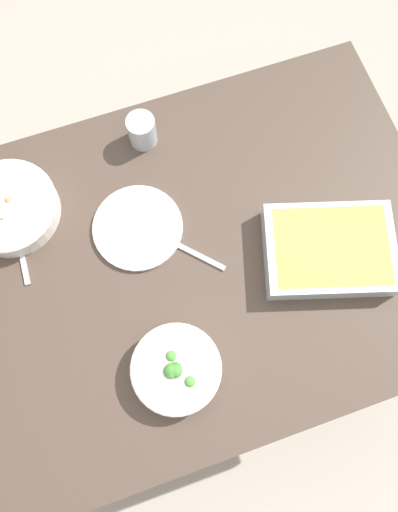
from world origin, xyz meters
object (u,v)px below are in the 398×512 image
Objects in this scene: baking_dish at (329,250)px; spoon_by_stew at (19,241)px; fork_on_table at (187,250)px; stew_bowl at (9,208)px; drink_cup at (142,132)px; broccoli_bowl at (176,369)px; side_plate at (138,228)px.

baking_dish is 2.00× the size of spoon_by_stew.
spoon_by_stew is 0.41m from fork_on_table.
fork_on_table is at bearing 159.35° from baking_dish.
spoon_by_stew is (-0.69, 0.27, -0.03)m from baking_dish.
fork_on_table is (0.37, -0.23, -0.03)m from stew_bowl.
drink_cup is 0.60× the size of fork_on_table.
spoon_by_stew is (-0.00, -0.08, -0.03)m from stew_bowl.
baking_dish is at bearing 18.49° from broccoli_bowl.
drink_cup is at bearing 126.42° from baking_dish.
stew_bowl is at bearing 118.18° from broccoli_bowl.
drink_cup is at bearing 24.39° from spoon_by_stew.
broccoli_bowl is 0.45m from baking_dish.
stew_bowl is at bearing 87.49° from spoon_by_stew.
broccoli_bowl is at bearing -57.23° from spoon_by_stew.
stew_bowl is 0.56m from broccoli_bowl.
broccoli_bowl reaches higher than stew_bowl.
drink_cup reaches higher than stew_bowl.
fork_on_table is (0.11, 0.26, -0.03)m from broccoli_bowl.
spoon_by_stew is at bearing -92.51° from stew_bowl.
broccoli_bowl is 0.35m from side_plate.
broccoli_bowl is at bearing -61.82° from stew_bowl.
drink_cup is (-0.32, 0.44, 0.00)m from baking_dish.
broccoli_bowl reaches higher than side_plate.
stew_bowl is at bearing -166.17° from drink_cup.
spoon_by_stew is (-0.28, 0.06, -0.00)m from side_plate.
baking_dish is (0.43, 0.14, 0.00)m from broccoli_bowl.
baking_dish is 4.13× the size of drink_cup.
baking_dish is 0.74m from spoon_by_stew.
stew_bowl is 2.84× the size of drink_cup.
stew_bowl is 0.38m from drink_cup.
drink_cup reaches higher than side_plate.
fork_on_table is at bearing 66.71° from broccoli_bowl.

